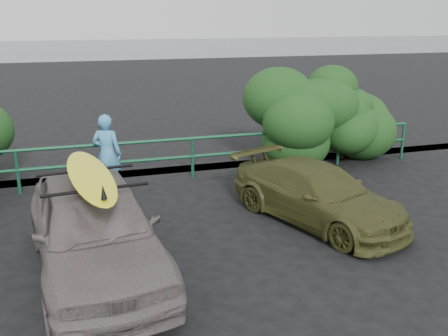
{
  "coord_description": "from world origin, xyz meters",
  "views": [
    {
      "loc": [
        -1.64,
        -6.47,
        3.85
      ],
      "look_at": [
        0.91,
        2.02,
        1.13
      ],
      "focal_mm": 40.0,
      "sensor_mm": 36.0,
      "label": 1
    }
  ],
  "objects_px": {
    "man": "(107,154)",
    "surfboard": "(90,175)",
    "guardrail": "(152,161)",
    "olive_vehicle": "(317,194)",
    "sedan": "(94,228)"
  },
  "relations": [
    {
      "from": "guardrail",
      "to": "olive_vehicle",
      "type": "relative_size",
      "value": 3.67
    },
    {
      "from": "olive_vehicle",
      "to": "sedan",
      "type": "bearing_deg",
      "value": 171.25
    },
    {
      "from": "guardrail",
      "to": "sedan",
      "type": "distance_m",
      "value": 4.49
    },
    {
      "from": "sedan",
      "to": "man",
      "type": "distance_m",
      "value": 3.81
    },
    {
      "from": "man",
      "to": "olive_vehicle",
      "type": "bearing_deg",
      "value": 167.23
    },
    {
      "from": "sedan",
      "to": "surfboard",
      "type": "relative_size",
      "value": 1.54
    },
    {
      "from": "guardrail",
      "to": "surfboard",
      "type": "distance_m",
      "value": 4.62
    },
    {
      "from": "olive_vehicle",
      "to": "man",
      "type": "distance_m",
      "value": 4.73
    },
    {
      "from": "olive_vehicle",
      "to": "guardrail",
      "type": "bearing_deg",
      "value": 108.18
    },
    {
      "from": "guardrail",
      "to": "surfboard",
      "type": "bearing_deg",
      "value": -109.77
    },
    {
      "from": "guardrail",
      "to": "sedan",
      "type": "bearing_deg",
      "value": -109.77
    },
    {
      "from": "sedan",
      "to": "surfboard",
      "type": "xyz_separation_m",
      "value": [
        0.0,
        -0.0,
        0.85
      ]
    },
    {
      "from": "guardrail",
      "to": "man",
      "type": "relative_size",
      "value": 7.81
    },
    {
      "from": "man",
      "to": "surfboard",
      "type": "relative_size",
      "value": 0.62
    },
    {
      "from": "guardrail",
      "to": "olive_vehicle",
      "type": "distance_m",
      "value": 4.28
    }
  ]
}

